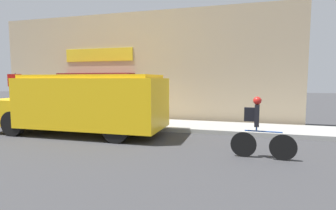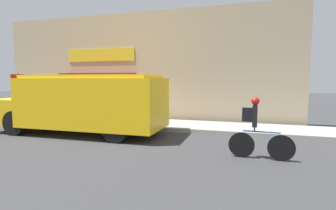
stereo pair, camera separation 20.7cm
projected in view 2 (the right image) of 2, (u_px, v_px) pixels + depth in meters
ground_plane at (114, 129)px, 11.08m from camera, size 70.00×70.00×0.00m
sidewalk at (125, 123)px, 12.11m from camera, size 28.00×2.19×0.17m
storefront at (137, 67)px, 13.26m from camera, size 15.68×0.97×5.40m
school_bus at (84, 103)px, 9.92m from camera, size 6.74×2.67×2.25m
cyclist at (257, 129)px, 6.82m from camera, size 1.66×0.21×1.64m
stop_sign_post at (19, 88)px, 12.99m from camera, size 0.45×0.45×2.22m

